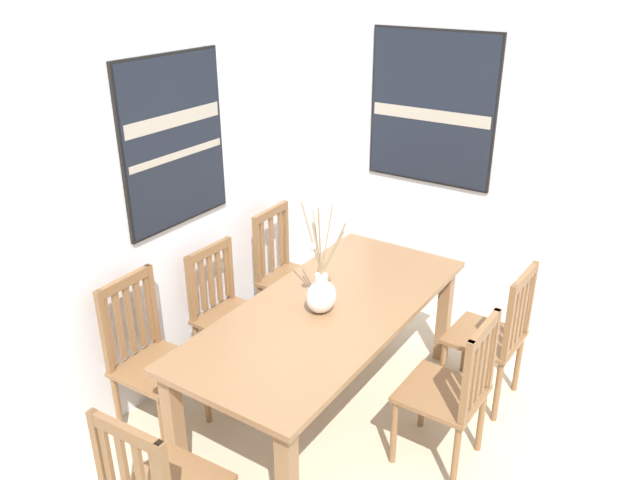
# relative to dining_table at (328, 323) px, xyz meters

# --- Properties ---
(wall_back) EXTENTS (6.40, 0.12, 2.70)m
(wall_back) POSITION_rel_dining_table_xyz_m (-0.22, 1.08, 0.71)
(wall_back) COLOR silver
(wall_back) RESTS_ON ground_plane
(wall_side) EXTENTS (0.12, 6.40, 2.70)m
(wall_side) POSITION_rel_dining_table_xyz_m (1.64, -0.78, 0.71)
(wall_side) COLOR silver
(wall_side) RESTS_ON ground_plane
(dining_table) EXTENTS (1.99, 0.88, 0.74)m
(dining_table) POSITION_rel_dining_table_xyz_m (0.00, 0.00, 0.00)
(dining_table) COLOR #8E6642
(dining_table) RESTS_ON ground_plane
(centerpiece_vase) EXTENTS (0.20, 0.23, 0.65)m
(centerpiece_vase) POSITION_rel_dining_table_xyz_m (-0.05, 0.01, 0.21)
(centerpiece_vase) COLOR silver
(centerpiece_vase) RESTS_ON dining_table
(chair_0) EXTENTS (0.43, 0.43, 0.90)m
(chair_0) POSITION_rel_dining_table_xyz_m (-0.01, 0.77, -0.16)
(chair_0) COLOR brown
(chair_0) RESTS_ON ground_plane
(chair_1) EXTENTS (0.43, 0.43, 0.96)m
(chair_1) POSITION_rel_dining_table_xyz_m (-0.67, 0.79, -0.14)
(chair_1) COLOR brown
(chair_1) RESTS_ON ground_plane
(chair_2) EXTENTS (0.43, 0.43, 0.95)m
(chair_2) POSITION_rel_dining_table_xyz_m (0.63, 0.76, -0.16)
(chair_2) COLOR brown
(chair_2) RESTS_ON ground_plane
(chair_3) EXTENTS (0.44, 0.44, 0.93)m
(chair_3) POSITION_rel_dining_table_xyz_m (0.66, -0.79, -0.15)
(chair_3) COLOR brown
(chair_3) RESTS_ON ground_plane
(chair_5) EXTENTS (0.43, 0.43, 0.93)m
(chair_5) POSITION_rel_dining_table_xyz_m (0.01, -0.78, -0.15)
(chair_5) COLOR brown
(chair_5) RESTS_ON ground_plane
(painting_on_back_wall) EXTENTS (0.80, 0.05, 1.02)m
(painting_on_back_wall) POSITION_rel_dining_table_xyz_m (-0.10, 1.02, 0.95)
(painting_on_back_wall) COLOR black
(painting_on_side_wall) EXTENTS (0.05, 0.97, 1.11)m
(painting_on_side_wall) POSITION_rel_dining_table_xyz_m (1.58, 0.12, 0.95)
(painting_on_side_wall) COLOR black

